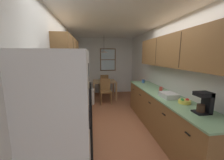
{
  "coord_description": "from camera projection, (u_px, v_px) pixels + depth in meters",
  "views": [
    {
      "loc": [
        -0.56,
        -2.88,
        1.74
      ],
      "look_at": [
        -0.01,
        1.11,
        1.04
      ],
      "focal_mm": 22.24,
      "sensor_mm": 36.0,
      "label": 1
    }
  ],
  "objects": [
    {
      "name": "upper_cabinets_left",
      "position": [
        68.0,
        52.0,
        3.36
      ],
      "size": [
        0.33,
        1.83,
        0.67
      ],
      "color": "brown"
    },
    {
      "name": "wall_left",
      "position": [
        64.0,
        73.0,
        3.76
      ],
      "size": [
        0.1,
        9.0,
        2.55
      ],
      "primitive_type": "cube",
      "color": "silver",
      "rests_on": "ground"
    },
    {
      "name": "mug_by_coffeemaker",
      "position": [
        143.0,
        81.0,
        4.39
      ],
      "size": [
        0.12,
        0.08,
        0.1
      ],
      "color": "#335999",
      "rests_on": "counter_right"
    },
    {
      "name": "mug_spare",
      "position": [
        161.0,
        89.0,
        3.36
      ],
      "size": [
        0.11,
        0.08,
        0.1
      ],
      "color": "#BF3F33",
      "rests_on": "counter_right"
    },
    {
      "name": "dining_table",
      "position": [
        104.0,
        83.0,
        5.73
      ],
      "size": [
        0.92,
        0.84,
        0.72
      ],
      "color": "#A87F51",
      "rests_on": "ground"
    },
    {
      "name": "dish_rack",
      "position": [
        169.0,
        95.0,
        2.82
      ],
      "size": [
        0.28,
        0.34,
        0.1
      ],
      "primitive_type": "cube",
      "color": "silver",
      "rests_on": "counter_right"
    },
    {
      "name": "dining_chair_near",
      "position": [
        106.0,
        90.0,
        5.14
      ],
      "size": [
        0.41,
        0.41,
        0.9
      ],
      "color": "brown",
      "rests_on": "ground"
    },
    {
      "name": "dish_towel",
      "position": [
        90.0,
        121.0,
        2.69
      ],
      "size": [
        0.02,
        0.16,
        0.24
      ],
      "primitive_type": "cube",
      "color": "beige"
    },
    {
      "name": "counter_right",
      "position": [
        162.0,
        112.0,
        3.21
      ],
      "size": [
        0.64,
        3.23,
        0.9
      ],
      "color": "brown",
      "rests_on": "ground"
    },
    {
      "name": "fruit_bowl",
      "position": [
        184.0,
        101.0,
        2.48
      ],
      "size": [
        0.21,
        0.21,
        0.09
      ],
      "color": "#E5D14C",
      "rests_on": "counter_right"
    },
    {
      "name": "trash_bin",
      "position": [
        90.0,
        96.0,
        5.03
      ],
      "size": [
        0.33,
        0.33,
        0.57
      ],
      "primitive_type": "cylinder",
      "color": "white",
      "rests_on": "ground"
    },
    {
      "name": "counter_left",
      "position": [
        77.0,
        105.0,
        3.66
      ],
      "size": [
        0.64,
        1.75,
        0.9
      ],
      "color": "brown",
      "rests_on": "ground"
    },
    {
      "name": "ground_plane",
      "position": [
        113.0,
        115.0,
        4.16
      ],
      "size": [
        12.0,
        12.0,
        0.0
      ],
      "primitive_type": "plane",
      "color": "#995B3D"
    },
    {
      "name": "refrigerator",
      "position": [
        61.0,
        126.0,
        1.68
      ],
      "size": [
        0.72,
        0.81,
        1.8
      ],
      "color": "white",
      "rests_on": "ground"
    },
    {
      "name": "wall_right",
      "position": [
        158.0,
        72.0,
        4.12
      ],
      "size": [
        0.1,
        9.0,
        2.55
      ],
      "primitive_type": "cube",
      "color": "silver",
      "rests_on": "ground"
    },
    {
      "name": "table_serving_bowl",
      "position": [
        105.0,
        80.0,
        5.76
      ],
      "size": [
        0.19,
        0.19,
        0.06
      ],
      "primitive_type": "cylinder",
      "color": "#E0D14C",
      "rests_on": "dining_table"
    },
    {
      "name": "dining_chair_far",
      "position": [
        104.0,
        83.0,
        6.37
      ],
      "size": [
        0.45,
        0.45,
        0.9
      ],
      "color": "brown",
      "rests_on": "ground"
    },
    {
      "name": "ceiling_slab",
      "position": [
        113.0,
        24.0,
        3.72
      ],
      "size": [
        4.4,
        9.0,
        0.08
      ],
      "primitive_type": "cube",
      "color": "white"
    },
    {
      "name": "back_window",
      "position": [
        108.0,
        60.0,
        6.43
      ],
      "size": [
        0.72,
        0.05,
        1.02
      ],
      "color": "brown"
    },
    {
      "name": "wall_back",
      "position": [
        105.0,
        66.0,
        6.53
      ],
      "size": [
        4.4,
        0.1,
        2.55
      ],
      "primitive_type": "cube",
      "color": "silver",
      "rests_on": "ground"
    },
    {
      "name": "upper_cabinets_right",
      "position": [
        173.0,
        51.0,
        2.94
      ],
      "size": [
        0.33,
        2.91,
        0.68
      ],
      "color": "brown"
    },
    {
      "name": "microwave_over_range",
      "position": [
        59.0,
        62.0,
        2.27
      ],
      "size": [
        0.39,
        0.62,
        0.32
      ],
      "color": "black"
    },
    {
      "name": "stove_range",
      "position": [
        70.0,
        128.0,
        2.49
      ],
      "size": [
        0.66,
        0.66,
        1.1
      ],
      "color": "black",
      "rests_on": "ground"
    },
    {
      "name": "coffee_maker",
      "position": [
        204.0,
        102.0,
        2.04
      ],
      "size": [
        0.22,
        0.18,
        0.32
      ],
      "color": "black",
      "rests_on": "counter_right"
    },
    {
      "name": "storage_canister",
      "position": [
        73.0,
        91.0,
        3.01
      ],
      "size": [
        0.13,
        0.13,
        0.17
      ],
      "color": "#265999",
      "rests_on": "counter_left"
    },
    {
      "name": "pendant_light",
      "position": [
        104.0,
        51.0,
        5.51
      ],
      "size": [
        0.3,
        0.3,
        0.68
      ],
      "color": "black"
    }
  ]
}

